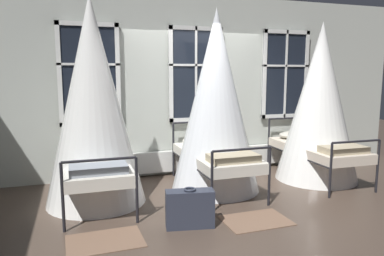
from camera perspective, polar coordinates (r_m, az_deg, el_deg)
name	(u,v)px	position (r m, az deg, el deg)	size (l,w,h in m)	color
ground	(216,189)	(5.75, 3.84, -9.51)	(18.76, 18.76, 0.00)	#4C3D33
back_wall_with_windows	(194,86)	(6.53, 0.27, 6.65)	(8.39, 0.10, 3.13)	#B2B7AD
window_bank	(196,116)	(6.46, 0.60, 1.88)	(4.56, 0.10, 2.51)	black
cot_first	(93,105)	(5.09, -15.20, 3.48)	(1.35, 1.84, 2.81)	black
cot_second	(216,104)	(5.50, 3.75, 3.72)	(1.35, 1.85, 2.73)	black
cot_third	(319,105)	(6.41, 19.29, 3.40)	(1.35, 1.85, 2.61)	black
rug_first	(105,241)	(4.17, -13.46, -16.83)	(0.80, 0.56, 0.01)	brown
rug_second	(256,220)	(4.64, 9.97, -14.07)	(0.80, 0.56, 0.01)	brown
suitcase_dark	(190,209)	(4.33, -0.35, -12.51)	(0.59, 0.30, 0.47)	#2D3342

